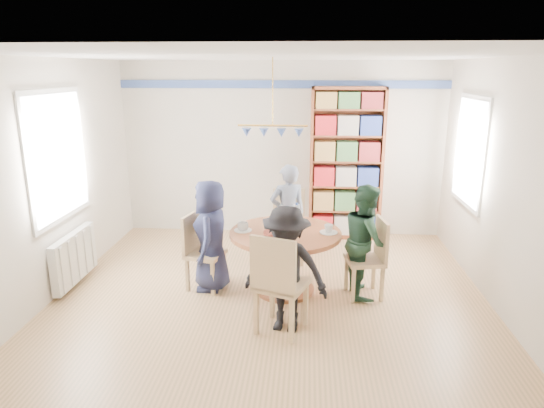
# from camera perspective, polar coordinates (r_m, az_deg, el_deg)

# --- Properties ---
(ground) EXTENTS (5.00, 5.00, 0.00)m
(ground) POSITION_cam_1_polar(r_m,az_deg,el_deg) (5.66, -0.31, -11.39)
(ground) COLOR tan
(room_shell) EXTENTS (5.00, 5.00, 5.00)m
(room_shell) POSITION_cam_1_polar(r_m,az_deg,el_deg) (6.01, -2.16, 6.76)
(room_shell) COLOR white
(room_shell) RESTS_ON ground
(radiator) EXTENTS (0.12, 1.00, 0.60)m
(radiator) POSITION_cam_1_polar(r_m,az_deg,el_deg) (6.43, -22.22, -5.83)
(radiator) COLOR silver
(radiator) RESTS_ON ground
(dining_table) EXTENTS (1.30, 1.30, 0.75)m
(dining_table) POSITION_cam_1_polar(r_m,az_deg,el_deg) (5.70, 1.58, -5.11)
(dining_table) COLOR brown
(dining_table) RESTS_ON ground
(chair_left) EXTENTS (0.49, 0.49, 0.92)m
(chair_left) POSITION_cam_1_polar(r_m,az_deg,el_deg) (5.88, -8.54, -5.12)
(chair_left) COLOR tan
(chair_left) RESTS_ON ground
(chair_right) EXTENTS (0.47, 0.47, 0.93)m
(chair_right) POSITION_cam_1_polar(r_m,az_deg,el_deg) (5.73, 11.64, -5.82)
(chair_right) COLOR tan
(chair_right) RESTS_ON ground
(chair_far) EXTENTS (0.46, 0.46, 0.99)m
(chair_far) POSITION_cam_1_polar(r_m,az_deg,el_deg) (6.67, 2.00, -2.11)
(chair_far) COLOR tan
(chair_far) RESTS_ON ground
(chair_near) EXTENTS (0.60, 0.60, 1.06)m
(chair_near) POSITION_cam_1_polar(r_m,az_deg,el_deg) (4.78, 0.71, -8.96)
(chair_near) COLOR tan
(chair_near) RESTS_ON ground
(person_left) EXTENTS (0.44, 0.66, 1.34)m
(person_left) POSITION_cam_1_polar(r_m,az_deg,el_deg) (5.79, -7.19, -3.71)
(person_left) COLOR #1A1E3A
(person_left) RESTS_ON ground
(person_right) EXTENTS (0.54, 0.67, 1.32)m
(person_right) POSITION_cam_1_polar(r_m,az_deg,el_deg) (5.71, 11.00, -4.24)
(person_right) COLOR #1B3625
(person_right) RESTS_ON ground
(person_far) EXTENTS (0.58, 0.48, 1.36)m
(person_far) POSITION_cam_1_polar(r_m,az_deg,el_deg) (6.55, 1.84, -1.16)
(person_far) COLOR gray
(person_far) RESTS_ON ground
(person_near) EXTENTS (0.92, 0.65, 1.30)m
(person_near) POSITION_cam_1_polar(r_m,az_deg,el_deg) (4.84, 1.67, -7.73)
(person_near) COLOR black
(person_near) RESTS_ON ground
(bookshelf) EXTENTS (1.11, 0.33, 2.33)m
(bookshelf) POSITION_cam_1_polar(r_m,az_deg,el_deg) (7.53, 8.70, 4.50)
(bookshelf) COLOR maroon
(bookshelf) RESTS_ON ground
(tableware) EXTENTS (1.20, 1.20, 0.32)m
(tableware) POSITION_cam_1_polar(r_m,az_deg,el_deg) (5.63, 1.35, -2.52)
(tableware) COLOR white
(tableware) RESTS_ON dining_table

